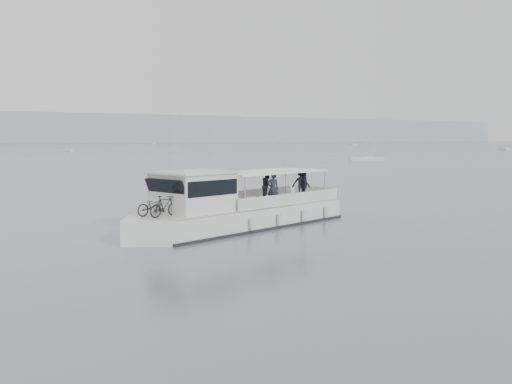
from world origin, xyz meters
TOP-DOWN VIEW (x-y plane):
  - ground at (0.00, 0.00)m, footprint 1400.00×1400.00m
  - tour_boat at (-2.40, -0.27)m, footprint 12.38×6.05m

SIDE VIEW (x-z plane):
  - ground at x=0.00m, z-range 0.00..0.00m
  - tour_boat at x=-2.40m, z-range -1.75..3.47m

